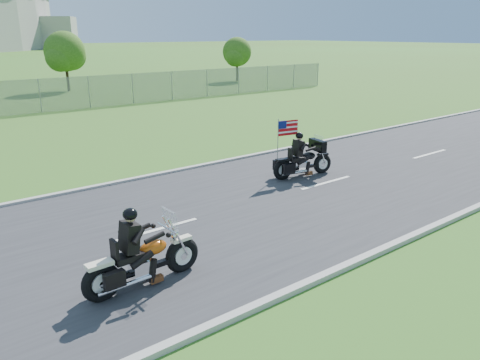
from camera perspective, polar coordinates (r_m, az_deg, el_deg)
ground at (r=12.54m, az=-1.92°, el=-3.96°), size 420.00×420.00×0.00m
road at (r=12.54m, az=-1.92°, el=-3.88°), size 120.00×8.00×0.04m
curb_north at (r=15.81m, az=-10.61°, el=0.52°), size 120.00×0.18×0.12m
curb_south at (r=9.83m, az=12.37°, el=-10.44°), size 120.00×0.18×0.12m
tree_fence_near at (r=41.57m, az=-20.52°, el=14.24°), size 3.52×3.28×4.75m
tree_fence_far at (r=47.36m, az=-0.35°, el=15.17°), size 3.08×2.87×4.20m
motorcycle_lead at (r=9.02m, az=-11.91°, el=-9.75°), size 2.43×0.61×1.64m
motorcycle_follow at (r=15.57m, az=7.67°, el=2.22°), size 2.27×0.90×1.90m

